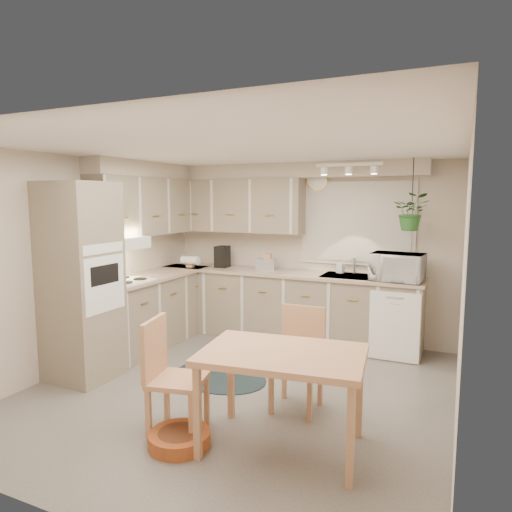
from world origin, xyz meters
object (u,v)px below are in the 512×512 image
Objects in this scene: chair_back at (297,360)px; braided_rug at (219,376)px; pet_bed at (179,439)px; dining_table at (282,400)px; chair_left at (178,377)px; microwave at (397,264)px.

chair_back is 1.17m from braided_rug.
dining_table is at bearing 23.14° from pet_bed.
chair_back reaches higher than pet_bed.
pet_bed reaches higher than braided_rug.
braided_rug is 1.41m from pet_bed.
braided_rug is (-0.27, 1.17, -0.47)m from chair_left.
chair_left is 1.02× the size of chair_back.
dining_table is 1.29× the size of chair_left.
dining_table reaches higher than pet_bed.
chair_left is 1.97× the size of pet_bed.
pet_bed is at bearing 22.74° from chair_left.
braided_rug is at bearing -21.99° from chair_back.
chair_back is at bearing 124.63° from chair_left.
chair_back is at bearing -103.19° from microwave.
microwave reaches higher than pet_bed.
chair_back is 2.07m from microwave.
chair_back reaches higher than braided_rug.
braided_rug is 2.29× the size of pet_bed.
chair_left is (-0.86, -0.13, 0.09)m from dining_table.
microwave is (1.63, 1.48, 1.14)m from braided_rug.
microwave is at bearing 140.53° from chair_left.
pet_bed is at bearing -156.86° from dining_table.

